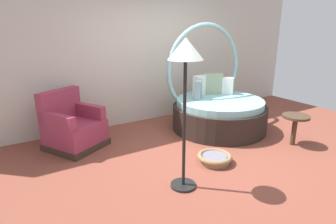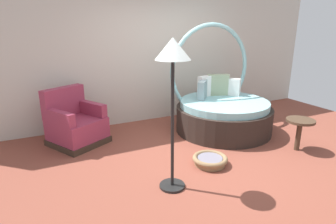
% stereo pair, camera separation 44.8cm
% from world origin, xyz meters
% --- Properties ---
extents(ground_plane, '(8.00, 8.00, 0.02)m').
position_xyz_m(ground_plane, '(0.00, 0.00, -0.01)').
color(ground_plane, brown).
extents(back_wall, '(8.00, 0.12, 3.15)m').
position_xyz_m(back_wall, '(0.00, 2.04, 1.58)').
color(back_wall, beige).
rests_on(back_wall, ground_plane).
extents(round_daybed, '(1.79, 1.79, 2.00)m').
position_xyz_m(round_daybed, '(0.87, 0.80, 0.40)').
color(round_daybed, '#2D231E').
rests_on(round_daybed, ground_plane).
extents(red_armchair, '(1.08, 1.08, 0.94)m').
position_xyz_m(red_armchair, '(-1.76, 1.35, 0.33)').
color(red_armchair, '#38281E').
rests_on(red_armchair, ground_plane).
extents(pet_basket, '(0.51, 0.51, 0.13)m').
position_xyz_m(pet_basket, '(-0.14, -0.32, 0.07)').
color(pet_basket, '#8E704C').
rests_on(pet_basket, ground_plane).
extents(side_table, '(0.44, 0.44, 0.52)m').
position_xyz_m(side_table, '(1.42, -0.51, 0.43)').
color(side_table, '#473323').
rests_on(side_table, ground_plane).
extents(floor_lamp, '(0.40, 0.40, 1.82)m').
position_xyz_m(floor_lamp, '(-0.90, -0.61, 1.53)').
color(floor_lamp, black).
rests_on(floor_lamp, ground_plane).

